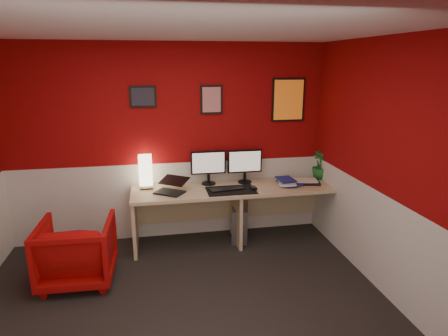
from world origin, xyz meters
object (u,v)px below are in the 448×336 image
(monitor_left, at_px, (208,162))
(potted_plant, at_px, (320,165))
(desk, at_px, (236,215))
(zen_tray, at_px, (305,182))
(monitor_right, at_px, (245,161))
(pc_tower, at_px, (240,222))
(shoji_lamp, at_px, (146,173))
(laptop, at_px, (169,184))
(armchair, at_px, (77,251))

(monitor_left, xyz_separation_m, potted_plant, (1.51, -0.03, -0.10))
(desk, height_order, zen_tray, zen_tray)
(monitor_left, distance_m, monitor_right, 0.48)
(monitor_right, distance_m, pc_tower, 0.81)
(pc_tower, bearing_deg, zen_tray, 11.10)
(shoji_lamp, distance_m, pc_tower, 1.38)
(monitor_right, relative_size, pc_tower, 1.29)
(laptop, distance_m, potted_plant, 2.04)
(potted_plant, bearing_deg, pc_tower, -174.65)
(monitor_left, relative_size, armchair, 0.77)
(zen_tray, bearing_deg, laptop, -177.43)
(desk, xyz_separation_m, zen_tray, (0.93, 0.02, 0.38))
(monitor_right, bearing_deg, laptop, -165.84)
(pc_tower, bearing_deg, shoji_lamp, -171.30)
(desk, height_order, monitor_right, monitor_right)
(desk, relative_size, zen_tray, 7.43)
(desk, distance_m, zen_tray, 1.00)
(armchair, bearing_deg, desk, -159.61)
(monitor_right, bearing_deg, desk, -128.89)
(desk, relative_size, potted_plant, 6.84)
(laptop, height_order, monitor_right, monitor_right)
(zen_tray, bearing_deg, armchair, -167.11)
(desk, distance_m, potted_plant, 1.33)
(desk, distance_m, laptop, 0.96)
(desk, xyz_separation_m, laptop, (-0.84, -0.06, 0.47))
(desk, height_order, armchair, desk)
(armchair, bearing_deg, monitor_left, -149.63)
(laptop, xyz_separation_m, monitor_right, (0.99, 0.25, 0.18))
(shoji_lamp, bearing_deg, zen_tray, -4.76)
(shoji_lamp, xyz_separation_m, monitor_left, (0.79, 0.02, 0.09))
(armchair, bearing_deg, zen_tray, -165.13)
(shoji_lamp, bearing_deg, potted_plant, -0.35)
(monitor_right, height_order, zen_tray, monitor_right)
(monitor_right, bearing_deg, armchair, -158.06)
(potted_plant, xyz_separation_m, pc_tower, (-1.12, -0.10, -0.70))
(shoji_lamp, height_order, monitor_left, monitor_left)
(monitor_right, xyz_separation_m, potted_plant, (1.04, -0.01, -0.10))
(shoji_lamp, relative_size, laptop, 1.21)
(shoji_lamp, distance_m, armchair, 1.24)
(potted_plant, bearing_deg, desk, -171.57)
(shoji_lamp, height_order, monitor_right, monitor_right)
(monitor_right, bearing_deg, pc_tower, -125.60)
(monitor_left, height_order, monitor_right, same)
(zen_tray, xyz_separation_m, armchair, (-2.77, -0.63, -0.40))
(potted_plant, bearing_deg, armchair, -165.41)
(monitor_left, bearing_deg, zen_tray, -8.58)
(shoji_lamp, bearing_deg, pc_tower, -5.77)
(monitor_right, xyz_separation_m, zen_tray, (0.77, -0.17, -0.28))
(desk, distance_m, shoji_lamp, 1.26)
(desk, bearing_deg, monitor_right, 51.11)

